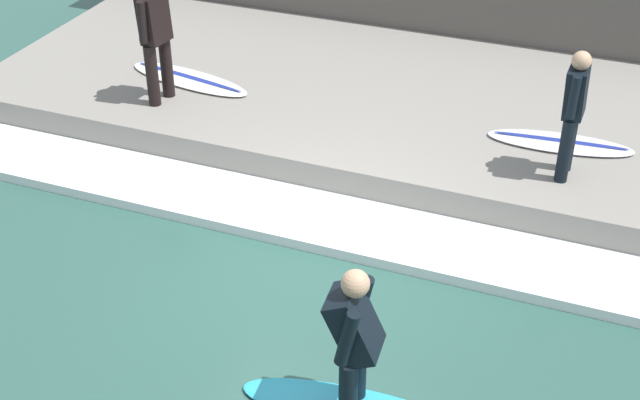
% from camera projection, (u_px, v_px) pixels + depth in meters
% --- Properties ---
extents(ground_plane, '(28.00, 28.00, 0.00)m').
position_uv_depth(ground_plane, '(305.00, 276.00, 9.40)').
color(ground_plane, '#2D564C').
extents(concrete_ledge, '(4.40, 11.62, 0.46)m').
position_uv_depth(concrete_ledge, '(407.00, 109.00, 12.15)').
color(concrete_ledge, gray).
rests_on(concrete_ledge, ground_plane).
extents(back_wall, '(0.50, 12.20, 1.67)m').
position_uv_depth(back_wall, '(454.00, 7.00, 13.74)').
color(back_wall, '#544F49').
rests_on(back_wall, ground_plane).
extents(wave_foam_crest, '(1.07, 11.03, 0.12)m').
position_uv_depth(wave_foam_crest, '(337.00, 224.00, 10.10)').
color(wave_foam_crest, white).
rests_on(wave_foam_crest, ground_plane).
extents(surfer_riding, '(0.57, 0.50, 1.47)m').
position_uv_depth(surfer_riding, '(354.00, 336.00, 7.31)').
color(surfer_riding, black).
rests_on(surfer_riding, surfboard_riding).
extents(surfer_waiting_near, '(0.52, 0.24, 1.53)m').
position_uv_depth(surfer_waiting_near, '(574.00, 108.00, 9.80)').
color(surfer_waiting_near, black).
rests_on(surfer_waiting_near, concrete_ledge).
extents(surfboard_waiting_near, '(0.68, 1.80, 0.07)m').
position_uv_depth(surfboard_waiting_near, '(560.00, 143.00, 10.83)').
color(surfboard_waiting_near, silver).
rests_on(surfboard_waiting_near, concrete_ledge).
extents(surfer_waiting_far, '(0.56, 0.32, 1.66)m').
position_uv_depth(surfer_waiting_far, '(155.00, 34.00, 11.38)').
color(surfer_waiting_far, black).
rests_on(surfer_waiting_far, concrete_ledge).
extents(surfboard_waiting_far, '(0.89, 2.03, 0.07)m').
position_uv_depth(surfboard_waiting_far, '(189.00, 79.00, 12.37)').
color(surfboard_waiting_far, white).
rests_on(surfboard_waiting_far, concrete_ledge).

